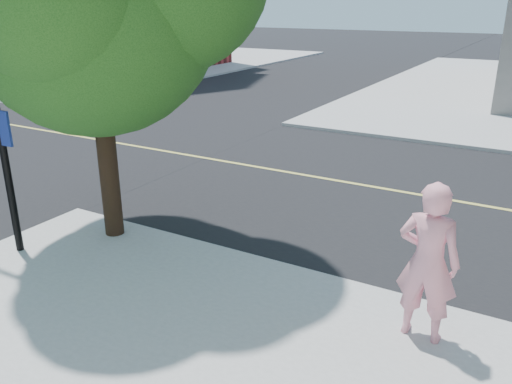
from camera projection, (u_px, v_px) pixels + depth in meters
The scene contains 5 objects.
ground at pixel (115, 224), 10.05m from camera, with size 140.00×140.00×0.00m, color black.
road_ew at pixel (238, 164), 13.71m from camera, with size 140.00×9.00×0.01m, color black.
sidewalk_nw at pixel (93, 58), 38.27m from camera, with size 26.00×25.00×0.12m, color #AEAEAE.
man_on_phone at pixel (428, 262), 6.17m from camera, with size 0.74×0.48×2.02m, color pink.
car_a at pixel (10, 80), 23.40m from camera, with size 2.24×4.85×1.35m, color white.
Camera 1 is at (6.94, -6.65, 4.04)m, focal length 36.62 mm.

